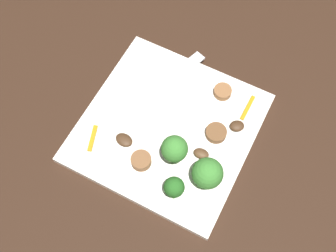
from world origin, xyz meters
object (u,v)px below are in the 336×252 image
broccoli_floret_1 (174,188)px  sausage_slice_1 (216,133)px  broccoli_floret_2 (174,149)px  mushroom_2 (237,126)px  sausage_slice_2 (141,161)px  fork (167,82)px  sausage_slice_0 (223,92)px  pepper_strip_3 (248,108)px  mushroom_1 (201,154)px  pepper_strip_0 (93,138)px  broccoli_floret_0 (207,173)px  mushroom_0 (124,140)px  plate (168,128)px

broccoli_floret_1 → sausage_slice_1: size_ratio=1.54×
broccoli_floret_2 → sausage_slice_1: bearing=-29.7°
broccoli_floret_1 → mushroom_2: broccoli_floret_1 is taller
sausage_slice_2 → mushroom_2: size_ratio=1.35×
broccoli_floret_1 → fork: bearing=30.3°
sausage_slice_0 → sausage_slice_2: bearing=160.4°
fork → pepper_strip_3: bearing=-64.0°
broccoli_floret_1 → sausage_slice_0: bearing=2.3°
sausage_slice_0 → mushroom_1: (-0.11, -0.01, -0.00)m
mushroom_2 → fork: bearing=80.6°
pepper_strip_0 → sausage_slice_2: bearing=-89.5°
sausage_slice_1 → pepper_strip_3: size_ratio=0.69×
broccoli_floret_2 → sausage_slice_1: (0.06, -0.04, -0.03)m
pepper_strip_0 → broccoli_floret_0: bearing=-84.1°
broccoli_floret_0 → pepper_strip_3: size_ratio=1.17×
pepper_strip_0 → pepper_strip_3: 0.24m
mushroom_0 → pepper_strip_0: (-0.02, 0.04, -0.00)m
sausage_slice_1 → mushroom_2: (0.02, -0.02, -0.00)m
fork → sausage_slice_0: (0.02, -0.08, 0.00)m
plate → broccoli_floret_2: (-0.04, -0.03, 0.04)m
broccoli_floret_2 → pepper_strip_0: 0.13m
sausage_slice_1 → pepper_strip_3: sausage_slice_1 is taller
broccoli_floret_1 → sausage_slice_1: (0.11, -0.01, -0.03)m
plate → pepper_strip_0: bearing=128.2°
sausage_slice_1 → mushroom_0: sausage_slice_1 is taller
plate → mushroom_2: bearing=-63.8°
plate → broccoli_floret_1: broccoli_floret_1 is taller
broccoli_floret_0 → mushroom_2: bearing=-3.2°
plate → sausage_slice_0: (0.09, -0.05, 0.01)m
fork → mushroom_2: size_ratio=8.04×
broccoli_floret_2 → sausage_slice_1: size_ratio=1.88×
fork → pepper_strip_3: 0.13m
sausage_slice_0 → fork: bearing=104.8°
sausage_slice_1 → pepper_strip_0: size_ratio=0.76×
broccoli_floret_1 → sausage_slice_0: size_ratio=1.75×
broccoli_floret_0 → broccoli_floret_1: bearing=141.8°
fork → sausage_slice_2: (-0.14, -0.03, 0.01)m
sausage_slice_2 → mushroom_0: size_ratio=1.09×
broccoli_floret_0 → mushroom_0: bearing=89.9°
sausage_slice_0 → pepper_strip_3: bearing=-97.8°
plate → sausage_slice_1: sausage_slice_1 is taller
sausage_slice_1 → mushroom_0: 0.14m
mushroom_0 → mushroom_1: bearing=-73.7°
broccoli_floret_0 → mushroom_1: (0.03, 0.02, -0.03)m
broccoli_floret_0 → sausage_slice_1: 0.08m
broccoli_floret_1 → sausage_slice_2: broccoli_floret_1 is taller
broccoli_floret_0 → mushroom_1: 0.05m
mushroom_2 → broccoli_floret_0: bearing=176.8°
plate → mushroom_0: mushroom_0 is taller
fork → sausage_slice_0: sausage_slice_0 is taller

